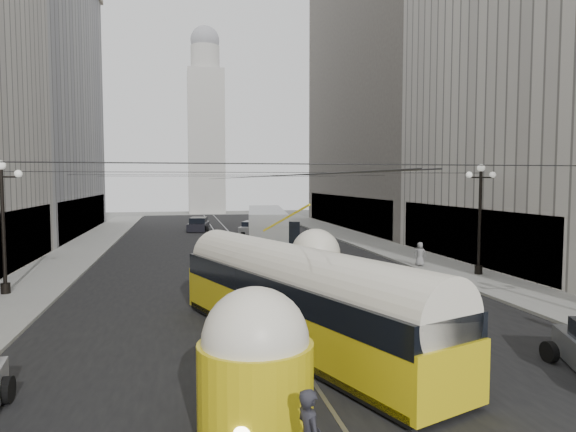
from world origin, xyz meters
name	(u,v)px	position (x,y,z in m)	size (l,w,h in m)	color
road	(236,250)	(0.00, 32.50, 0.00)	(20.00, 85.00, 0.02)	black
sidewalk_left	(86,247)	(-12.00, 36.00, 0.07)	(4.00, 72.00, 0.15)	gray
sidewalk_right	(362,240)	(12.00, 36.00, 0.07)	(4.00, 72.00, 0.15)	gray
rail_left	(227,250)	(-0.75, 32.50, 0.00)	(0.12, 85.00, 0.04)	gray
rail_right	(245,249)	(0.75, 32.50, 0.00)	(0.12, 85.00, 0.04)	gray
building_left_far	(20,93)	(-19.99, 48.00, 14.31)	(12.60, 28.60, 28.60)	#999999
building_right_far	(393,88)	(20.00, 48.00, 16.31)	(12.60, 32.60, 32.60)	#514C47
distant_tower	(206,125)	(0.00, 80.00, 14.97)	(6.00, 6.00, 31.36)	#B2AFA8
lamppost_left_mid	(3,219)	(-12.60, 18.00, 3.74)	(1.86, 0.44, 6.37)	black
lamppost_right_mid	(480,212)	(12.60, 18.00, 3.74)	(1.86, 0.44, 6.37)	black
catenary	(238,176)	(0.12, 31.49, 5.88)	(25.00, 72.00, 0.23)	black
streetcar	(297,297)	(-0.50, 7.99, 1.67)	(7.02, 14.73, 3.41)	gold
city_bus	(266,228)	(2.34, 31.59, 1.80)	(4.39, 13.20, 3.28)	#9A9D9F
sedan_white_far	(251,228)	(2.89, 44.75, 0.59)	(3.08, 4.43, 1.29)	silver
sedan_dark_far	(199,225)	(-2.43, 48.65, 0.68)	(2.68, 4.98, 1.49)	black
pedestrian_crossing_b	(376,368)	(0.42, 3.11, 0.93)	(0.91, 0.71, 1.87)	silver
pedestrian_sidewalk_right	(420,254)	(10.50, 21.21, 0.92)	(0.75, 0.46, 1.54)	slate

